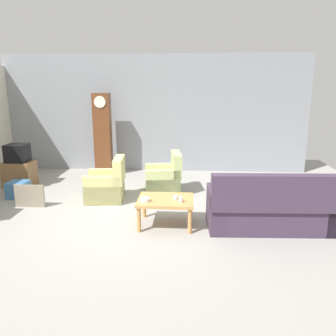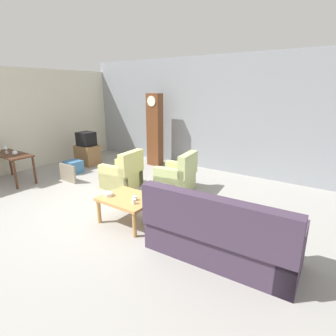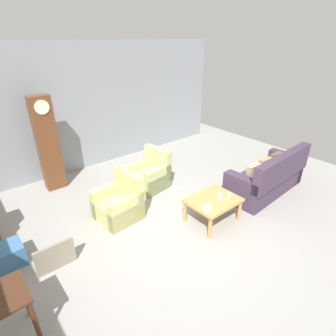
% 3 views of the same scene
% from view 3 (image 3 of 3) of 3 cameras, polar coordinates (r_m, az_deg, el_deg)
% --- Properties ---
extents(ground_plane, '(10.40, 10.40, 0.00)m').
position_cam_3_polar(ground_plane, '(5.33, 2.16, -11.76)').
color(ground_plane, '#999691').
extents(garage_door_wall, '(8.40, 0.16, 3.20)m').
position_cam_3_polar(garage_door_wall, '(7.47, -16.67, 12.18)').
color(garage_door_wall, gray).
rests_on(garage_door_wall, ground_plane).
extents(couch_floral, '(2.14, 0.97, 1.04)m').
position_cam_3_polar(couch_floral, '(6.56, 20.42, -2.01)').
color(couch_floral, '#423347').
rests_on(couch_floral, ground_plane).
extents(armchair_olive_near, '(0.86, 0.83, 0.92)m').
position_cam_3_polar(armchair_olive_near, '(5.41, -10.25, -7.55)').
color(armchair_olive_near, '#CCC67A').
rests_on(armchair_olive_near, ground_plane).
extents(armchair_olive_far, '(0.89, 0.86, 0.92)m').
position_cam_3_polar(armchair_olive_far, '(6.39, -3.84, -1.57)').
color(armchair_olive_far, '#B8C67F').
rests_on(armchair_olive_far, ground_plane).
extents(coffee_table_wood, '(0.96, 0.76, 0.48)m').
position_cam_3_polar(coffee_table_wood, '(5.26, 9.57, -7.23)').
color(coffee_table_wood, tan).
rests_on(coffee_table_wood, ground_plane).
extents(grandfather_clock, '(0.44, 0.30, 2.18)m').
position_cam_3_polar(grandfather_clock, '(6.62, -24.19, 4.61)').
color(grandfather_clock, brown).
rests_on(grandfather_clock, ground_plane).
extents(framed_picture_leaning, '(0.60, 0.05, 0.46)m').
position_cam_3_polar(framed_picture_leaning, '(4.68, -22.81, -17.01)').
color(framed_picture_leaning, gray).
rests_on(framed_picture_leaning, ground_plane).
extents(storage_box_blue, '(0.41, 0.41, 0.35)m').
position_cam_3_polar(storage_box_blue, '(5.11, -30.59, -15.60)').
color(storage_box_blue, teal).
rests_on(storage_box_blue, ground_plane).
extents(cup_white_porcelain, '(0.07, 0.07, 0.09)m').
position_cam_3_polar(cup_white_porcelain, '(5.30, 12.76, -5.79)').
color(cup_white_porcelain, white).
rests_on(cup_white_porcelain, coffee_table_wood).
extents(cup_blue_rimmed, '(0.09, 0.09, 0.07)m').
position_cam_3_polar(cup_blue_rimmed, '(5.31, 11.10, -5.68)').
color(cup_blue_rimmed, silver).
rests_on(cup_blue_rimmed, coffee_table_wood).
extents(bowl_white_stacked, '(0.17, 0.17, 0.06)m').
position_cam_3_polar(bowl_white_stacked, '(4.91, 8.36, -8.42)').
color(bowl_white_stacked, white).
rests_on(bowl_white_stacked, coffee_table_wood).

